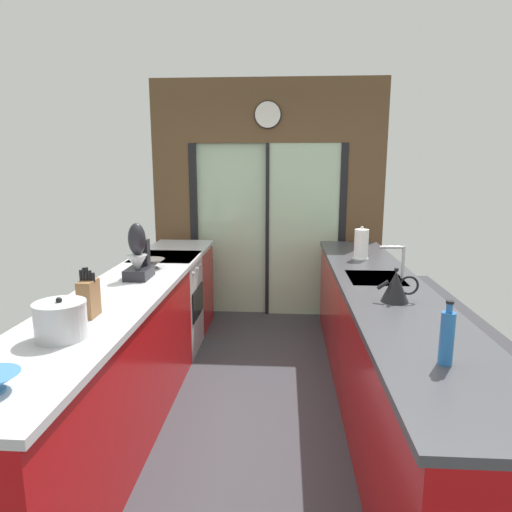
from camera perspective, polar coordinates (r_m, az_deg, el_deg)
name	(u,v)px	position (r m, az deg, el deg)	size (l,w,h in m)	color
ground_plane	(258,384)	(3.84, 0.30, -15.94)	(5.04, 7.60, 0.02)	#38383D
back_wall_unit	(268,186)	(5.21, 1.48, 8.91)	(2.64, 0.12, 2.70)	brown
left_counter_run	(127,350)	(3.39, -16.03, -11.40)	(0.62, 3.80, 0.92)	#AD0C0F
right_counter_run	(381,347)	(3.44, 15.62, -11.08)	(0.62, 3.80, 0.92)	#AD0C0F
sink_faucet	(399,256)	(3.53, 17.66, -0.06)	(0.19, 0.02, 0.25)	#B7BABC
oven_range	(168,304)	(4.40, -11.15, -5.97)	(0.60, 0.60, 0.92)	#B7BABC
mixing_bowl_far	(152,263)	(3.80, -13.07, -0.90)	(0.21, 0.21, 0.08)	#514C47
knife_block	(89,298)	(2.69, -20.45, -4.98)	(0.09, 0.14, 0.28)	brown
stand_mixer	(138,257)	(3.47, -14.69, -0.15)	(0.17, 0.27, 0.42)	black
stock_pot	(61,320)	(2.41, -23.53, -7.48)	(0.25, 0.25, 0.21)	#B7BABC
kettle	(396,287)	(2.92, 17.31, -3.72)	(0.26, 0.17, 0.22)	black
soap_bottle	(447,337)	(2.09, 23.06, -9.43)	(0.06, 0.06, 0.28)	#286BB7
paper_towel_roll	(361,245)	(4.15, 13.20, 1.42)	(0.14, 0.14, 0.30)	#B7BABC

